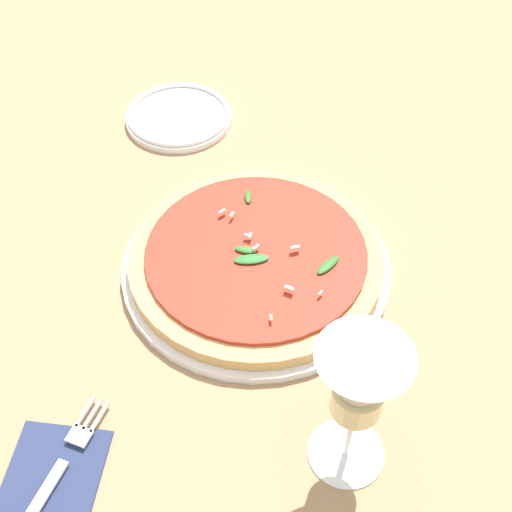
{
  "coord_description": "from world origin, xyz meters",
  "views": [
    {
      "loc": [
        -0.61,
        -0.03,
        0.71
      ],
      "look_at": [
        -0.0,
        -0.02,
        0.03
      ],
      "focal_mm": 50.0,
      "sensor_mm": 36.0,
      "label": 1
    }
  ],
  "objects_px": {
    "side_plate_white": "(179,116)",
    "pizza_arugula_main": "(256,263)",
    "fork": "(50,484)",
    "wine_glass": "(359,389)"
  },
  "relations": [
    {
      "from": "side_plate_white",
      "to": "pizza_arugula_main",
      "type": "bearing_deg",
      "value": -157.46
    },
    {
      "from": "pizza_arugula_main",
      "to": "fork",
      "type": "xyz_separation_m",
      "value": [
        -0.3,
        0.2,
        -0.01
      ]
    },
    {
      "from": "fork",
      "to": "side_plate_white",
      "type": "distance_m",
      "value": 0.62
    },
    {
      "from": "fork",
      "to": "side_plate_white",
      "type": "height_order",
      "value": "side_plate_white"
    },
    {
      "from": "pizza_arugula_main",
      "to": "side_plate_white",
      "type": "relative_size",
      "value": 2.05
    },
    {
      "from": "wine_glass",
      "to": "side_plate_white",
      "type": "bearing_deg",
      "value": 22.27
    },
    {
      "from": "pizza_arugula_main",
      "to": "wine_glass",
      "type": "height_order",
      "value": "wine_glass"
    },
    {
      "from": "fork",
      "to": "pizza_arugula_main",
      "type": "bearing_deg",
      "value": -14.12
    },
    {
      "from": "pizza_arugula_main",
      "to": "fork",
      "type": "relative_size",
      "value": 1.73
    },
    {
      "from": "side_plate_white",
      "to": "wine_glass",
      "type": "bearing_deg",
      "value": -157.73
    }
  ]
}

